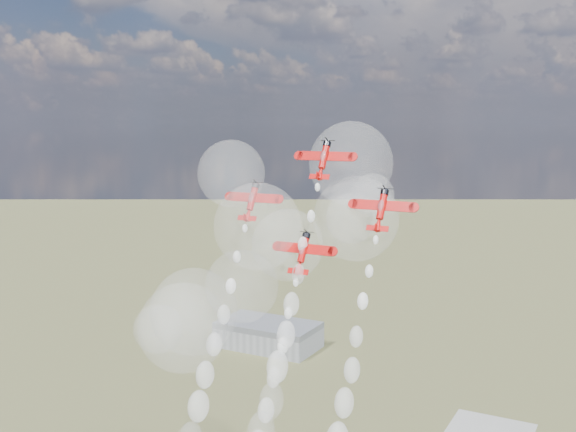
% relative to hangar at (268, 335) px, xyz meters
% --- Properties ---
extents(hangar, '(50.00, 28.00, 13.00)m').
position_rel_hangar_xyz_m(hangar, '(0.00, 0.00, 0.00)').
color(hangar, gray).
rests_on(hangar, ground).
extents(plane_lead, '(12.67, 6.56, 8.32)m').
position_rel_hangar_xyz_m(plane_lead, '(104.54, -159.68, 99.99)').
color(plane_lead, red).
rests_on(plane_lead, ground).
extents(plane_left, '(12.67, 6.56, 8.32)m').
position_rel_hangar_xyz_m(plane_left, '(89.73, -164.55, 90.84)').
color(plane_left, red).
rests_on(plane_left, ground).
extents(plane_right, '(12.67, 6.56, 8.32)m').
position_rel_hangar_xyz_m(plane_right, '(119.35, -164.55, 90.84)').
color(plane_right, red).
rests_on(plane_right, ground).
extents(plane_slot, '(12.67, 6.56, 8.32)m').
position_rel_hangar_xyz_m(plane_slot, '(104.54, -169.42, 81.68)').
color(plane_slot, red).
rests_on(plane_slot, ground).
extents(smoke_trail_lead, '(5.47, 30.12, 52.69)m').
position_rel_hangar_xyz_m(smoke_trail_lead, '(104.50, -183.86, 55.01)').
color(smoke_trail_lead, white).
rests_on(smoke_trail_lead, plane_lead).
extents(drifted_smoke_cloud, '(66.77, 38.11, 60.26)m').
position_rel_hangar_xyz_m(drifted_smoke_cloud, '(85.59, -157.59, 75.96)').
color(drifted_smoke_cloud, white).
rests_on(drifted_smoke_cloud, ground).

